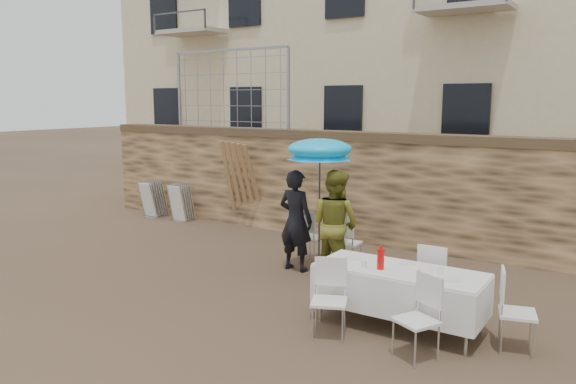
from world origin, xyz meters
The scene contains 17 objects.
ground centered at (0.00, 0.00, 0.00)m, with size 80.00×80.00×0.00m, color brown.
stone_wall centered at (0.00, 5.00, 1.10)m, with size 13.00×0.50×2.20m, color olive.
chain_link_fence centered at (-3.00, 5.00, 3.10)m, with size 3.20×0.06×1.80m, color gray, non-canonical shape.
man_suit centered at (0.35, 2.52, 0.86)m, with size 0.63×0.41×1.73m, color black.
woman_dress centered at (1.10, 2.52, 0.89)m, with size 0.86×0.67×1.78m, color #9D9C30.
umbrella centered at (0.75, 2.62, 2.02)m, with size 1.10×1.10×2.14m.
couple_chair_left centered at (0.35, 3.07, 0.48)m, with size 0.48×0.48×0.96m, color white, non-canonical shape.
couple_chair_right centered at (1.05, 3.07, 0.48)m, with size 0.48×0.48×0.96m, color white, non-canonical shape.
banquet_table centered at (2.76, 1.16, 0.73)m, with size 2.10×0.85×0.78m.
soda_bottle centered at (2.56, 1.01, 0.91)m, with size 0.09×0.09×0.26m, color red.
table_chair_front_left centered at (2.16, 0.41, 0.48)m, with size 0.48×0.48×0.96m, color white, non-canonical shape.
table_chair_front_right centered at (3.26, 0.41, 0.48)m, with size 0.48×0.48×0.96m, color white, non-canonical shape.
table_chair_back centered at (2.96, 1.96, 0.48)m, with size 0.48×0.48×0.96m, color white, non-canonical shape.
table_chair_side centered at (4.16, 1.26, 0.48)m, with size 0.48×0.48×0.96m, color white, non-canonical shape.
chair_stack_left centered at (-4.95, 4.53, 0.46)m, with size 0.46×0.55×0.92m, color white, non-canonical shape.
chair_stack_right centered at (-4.05, 4.53, 0.46)m, with size 0.46×0.47×0.92m, color white, non-canonical shape.
wood_planks centered at (-2.45, 4.60, 1.00)m, with size 0.70×0.20×2.00m, color #A37749, non-canonical shape.
Camera 1 is at (5.27, -5.33, 2.87)m, focal length 35.00 mm.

